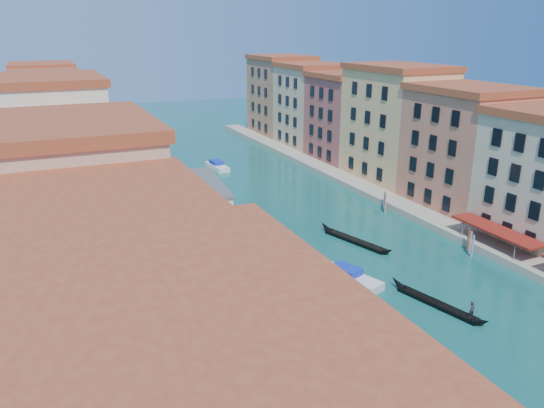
{
  "coord_description": "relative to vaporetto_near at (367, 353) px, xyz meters",
  "views": [
    {
      "loc": [
        -28.47,
        -5.73,
        26.76
      ],
      "look_at": [
        -3.56,
        49.96,
        6.57
      ],
      "focal_mm": 35.0,
      "sensor_mm": 36.0,
      "label": 1
    }
  ],
  "objects": [
    {
      "name": "vaporetto_near",
      "position": [
        0.0,
        0.0,
        0.0
      ],
      "size": [
        6.27,
        22.33,
        3.28
      ],
      "rotation": [
        0.0,
        0.0,
        0.06
      ],
      "color": "silver",
      "rests_on": "ground"
    },
    {
      "name": "left_bank_palazzos",
      "position": [
        -19.91,
        39.49,
        8.23
      ],
      "size": [
        12.8,
        128.4,
        21.0
      ],
      "color": "beige",
      "rests_on": "ground"
    },
    {
      "name": "motorboat_mid",
      "position": [
        7.21,
        14.35,
        -0.85
      ],
      "size": [
        4.82,
        8.15,
        1.61
      ],
      "rotation": [
        0.0,
        0.0,
        0.33
      ],
      "color": "silver",
      "rests_on": "ground"
    },
    {
      "name": "motorboat_far",
      "position": [
        9.82,
        68.24,
        -0.87
      ],
      "size": [
        2.91,
        7.68,
        1.56
      ],
      "rotation": [
        0.0,
        0.0,
        0.07
      ],
      "color": "white",
      "rests_on": "ground"
    },
    {
      "name": "gondola_far",
      "position": [
        13.91,
        23.91,
        -1.11
      ],
      "size": [
        4.52,
        12.55,
        1.81
      ],
      "rotation": [
        0.0,
        0.0,
        0.28
      ],
      "color": "black",
      "rests_on": "ground"
    },
    {
      "name": "right_bank_palazzos",
      "position": [
        36.09,
        39.81,
        8.27
      ],
      "size": [
        12.8,
        128.4,
        21.0
      ],
      "color": "#AD4B34",
      "rests_on": "ground"
    },
    {
      "name": "gondola_fore",
      "position": [
        12.42,
        5.9,
        -1.08
      ],
      "size": [
        3.84,
        11.79,
        2.38
      ],
      "rotation": [
        0.0,
        0.0,
        0.25
      ],
      "color": "black",
      "rests_on": "ground"
    },
    {
      "name": "quay",
      "position": [
        28.09,
        39.82,
        -0.98
      ],
      "size": [
        4.0,
        140.0,
        1.0
      ],
      "primitive_type": "cube",
      "color": "gray",
      "rests_on": "ground"
    },
    {
      "name": "vaporetto_far",
      "position": [
        1.46,
        48.47,
        0.03
      ],
      "size": [
        7.48,
        22.98,
        3.36
      ],
      "rotation": [
        0.0,
        0.0,
        -0.11
      ],
      "color": "beige",
      "rests_on": "ground"
    }
  ]
}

